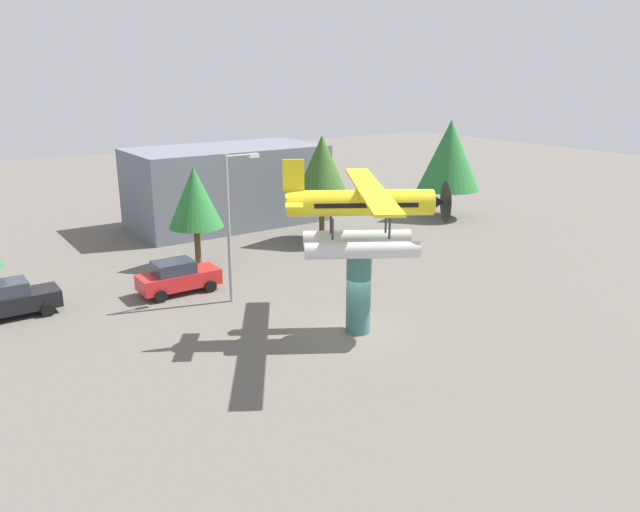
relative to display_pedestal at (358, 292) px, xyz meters
name	(u,v)px	position (x,y,z in m)	size (l,w,h in m)	color
ground_plane	(358,331)	(0.00, 0.00, -1.86)	(140.00, 140.00, 0.00)	#605B54
display_pedestal	(358,292)	(0.00, 0.00, 0.00)	(1.10, 1.10, 3.72)	#386B66
floatplane_monument	(363,214)	(0.11, -0.07, 3.53)	(7.02, 9.45, 4.00)	silver
car_near_black	(10,299)	(-12.48, 10.66, -0.98)	(4.20, 2.02, 1.76)	black
car_mid_red	(178,277)	(-4.68, 9.37, -0.98)	(4.20, 2.02, 1.76)	red
streetlight_primary	(232,217)	(-2.75, 6.63, 2.47)	(1.84, 0.28, 7.41)	gray
storefront_building	(228,186)	(4.53, 22.00, 1.05)	(14.26, 7.32, 5.82)	slate
tree_east	(195,198)	(-1.84, 13.27, 2.27)	(3.22, 3.22, 5.95)	brown
tree_center_back	(322,171)	(7.43, 13.61, 2.99)	(4.22, 4.22, 7.21)	brown
tree_far_east	(450,155)	(19.91, 14.06, 3.09)	(4.88, 4.88, 7.67)	brown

